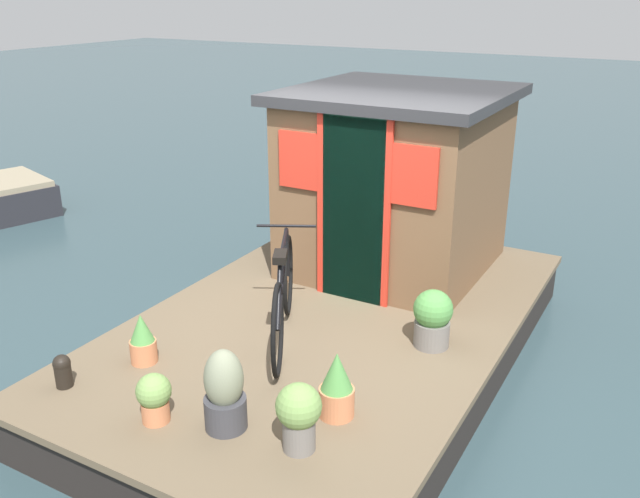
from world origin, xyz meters
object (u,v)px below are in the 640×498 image
potted_plant_basil (337,386)px  mooring_bollard (63,370)px  potted_plant_geranium (433,318)px  potted_plant_mint (299,414)px  houseboat_cabin (396,180)px  bicycle (283,296)px  potted_plant_succulent (154,397)px  potted_plant_sage (142,340)px  potted_plant_ivy (225,392)px

potted_plant_basil → mooring_bollard: 2.01m
potted_plant_geranium → potted_plant_mint: bearing=171.3°
houseboat_cabin → mooring_bollard: (-3.30, 1.15, -0.78)m
bicycle → potted_plant_geranium: (0.50, -1.09, -0.15)m
potted_plant_succulent → potted_plant_sage: bearing=48.4°
potted_plant_sage → mooring_bollard: size_ratio=1.59×
potted_plant_basil → potted_plant_ivy: potted_plant_ivy is taller
potted_plant_mint → potted_plant_ivy: (-0.04, 0.54, 0.01)m
houseboat_cabin → mooring_bollard: 3.58m
houseboat_cabin → potted_plant_mint: bearing=-167.0°
bicycle → potted_plant_sage: size_ratio=3.82×
houseboat_cabin → potted_plant_ivy: bearing=-176.8°
potted_plant_basil → potted_plant_succulent: (-0.65, 1.03, -0.04)m
potted_plant_ivy → potted_plant_sage: bearing=71.0°
houseboat_cabin → potted_plant_ivy: houseboat_cabin is taller
mooring_bollard → bicycle: bearing=-36.4°
potted_plant_mint → potted_plant_succulent: potted_plant_mint is taller
houseboat_cabin → potted_plant_basil: (-2.64, -0.74, -0.69)m
potted_plant_geranium → houseboat_cabin: bearing=34.2°
potted_plant_succulent → potted_plant_ivy: 0.49m
potted_plant_mint → mooring_bollard: 1.88m
potted_plant_ivy → mooring_bollard: size_ratio=2.26×
potted_plant_sage → potted_plant_basil: size_ratio=0.85×
mooring_bollard → potted_plant_sage: bearing=-25.8°
bicycle → potted_plant_succulent: bearing=173.8°
potted_plant_sage → potted_plant_ivy: size_ratio=0.71×
potted_plant_basil → potted_plant_ivy: bearing=129.7°
houseboat_cabin → potted_plant_succulent: houseboat_cabin is taller
potted_plant_geranium → potted_plant_ivy: bearing=155.1°
potted_plant_succulent → mooring_bollard: bearing=90.5°
potted_plant_mint → potted_plant_basil: potted_plant_basil is taller
potted_plant_mint → potted_plant_geranium: (1.66, -0.25, -0.01)m
potted_plant_basil → houseboat_cabin: bearing=15.8°
houseboat_cabin → mooring_bollard: size_ratio=8.10×
potted_plant_geranium → mooring_bollard: potted_plant_geranium is taller
potted_plant_mint → potted_plant_geranium: 1.68m
potted_plant_mint → houseboat_cabin: bearing=13.0°
bicycle → potted_plant_ivy: bicycle is taller
houseboat_cabin → potted_plant_geranium: 1.84m
houseboat_cabin → potted_plant_sage: 2.98m
potted_plant_ivy → potted_plant_geranium: bearing=-24.9°
potted_plant_ivy → potted_plant_succulent: bearing=111.0°
bicycle → mooring_bollard: size_ratio=6.09×
potted_plant_geranium → potted_plant_basil: bearing=170.0°
potted_plant_sage → potted_plant_mint: 1.63m
potted_plant_mint → potted_plant_succulent: size_ratio=1.32×
potted_plant_mint → mooring_bollard: (-0.22, 1.86, -0.12)m
bicycle → potted_plant_geranium: size_ratio=3.20×
potted_plant_basil → potted_plant_geranium: (1.22, -0.22, 0.02)m
bicycle → potted_plant_succulent: bicycle is taller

